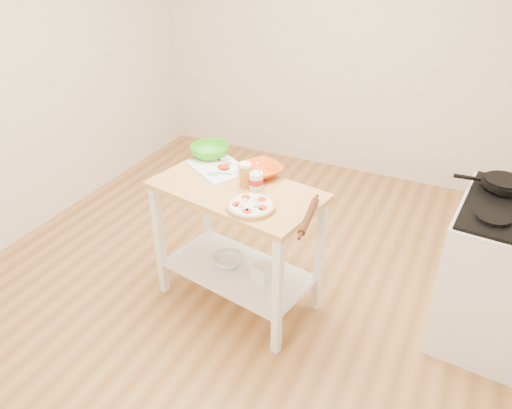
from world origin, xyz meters
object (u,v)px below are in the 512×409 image
(spatula, at_px, (219,174))
(green_bowl, at_px, (210,151))
(beer_pint, at_px, (245,175))
(rolling_pin, at_px, (309,216))
(prep_island, at_px, (237,223))
(gas_stove, at_px, (506,276))
(shelf_bin, at_px, (262,272))
(skillet, at_px, (502,183))
(cutting_board, at_px, (219,167))
(yogurt_tub, at_px, (256,181))
(pizza, at_px, (251,206))
(shelf_glass_bowl, at_px, (228,260))
(knife, at_px, (210,159))
(orange_bowl, at_px, (261,171))

(spatula, xyz_separation_m, green_bowl, (-0.20, 0.22, 0.03))
(beer_pint, height_order, rolling_pin, beer_pint)
(prep_island, xyz_separation_m, gas_stove, (1.63, 0.41, -0.17))
(green_bowl, bearing_deg, shelf_bin, -31.35)
(gas_stove, xyz_separation_m, rolling_pin, (-1.10, -0.56, 0.45))
(gas_stove, relative_size, shelf_bin, 9.79)
(spatula, bearing_deg, green_bowl, 120.61)
(skillet, height_order, beer_pint, beer_pint)
(cutting_board, height_order, beer_pint, beer_pint)
(yogurt_tub, xyz_separation_m, rolling_pin, (0.42, -0.20, -0.03))
(pizza, height_order, beer_pint, beer_pint)
(pizza, distance_m, shelf_glass_bowl, 0.71)
(prep_island, height_order, skillet, skillet)
(spatula, relative_size, shelf_bin, 1.30)
(spatula, distance_m, beer_pint, 0.23)
(yogurt_tub, distance_m, shelf_bin, 0.65)
(gas_stove, distance_m, skillet, 0.57)
(skillet, distance_m, knife, 1.87)
(prep_island, relative_size, orange_bowl, 4.26)
(spatula, xyz_separation_m, orange_bowl, (0.24, 0.12, 0.02))
(gas_stove, relative_size, cutting_board, 2.23)
(spatula, relative_size, yogurt_tub, 0.77)
(pizza, bearing_deg, spatula, 142.89)
(cutting_board, height_order, knife, cutting_board)
(prep_island, height_order, knife, knife)
(skillet, relative_size, yogurt_tub, 2.20)
(cutting_board, bearing_deg, knife, 178.75)
(orange_bowl, height_order, shelf_bin, orange_bowl)
(knife, xyz_separation_m, beer_pint, (0.39, -0.22, 0.06))
(prep_island, distance_m, cutting_board, 0.41)
(skillet, xyz_separation_m, orange_bowl, (-1.43, -0.41, -0.04))
(prep_island, relative_size, yogurt_tub, 6.07)
(beer_pint, xyz_separation_m, rolling_pin, (0.50, -0.20, -0.06))
(pizza, xyz_separation_m, cutting_board, (-0.43, 0.38, -0.01))
(green_bowl, bearing_deg, shelf_glass_bowl, -46.57)
(cutting_board, bearing_deg, orange_bowl, 35.50)
(shelf_glass_bowl, bearing_deg, yogurt_tub, 7.98)
(gas_stove, xyz_separation_m, green_bowl, (-2.01, -0.09, 0.47))
(knife, bearing_deg, shelf_glass_bowl, -40.15)
(green_bowl, bearing_deg, orange_bowl, -12.88)
(spatula, bearing_deg, cutting_board, 109.27)
(pizza, xyz_separation_m, knife, (-0.54, 0.45, 0.00))
(orange_bowl, height_order, shelf_glass_bowl, orange_bowl)
(cutting_board, distance_m, orange_bowl, 0.30)
(prep_island, height_order, shelf_bin, prep_island)
(shelf_bin, bearing_deg, beer_pint, 155.22)
(prep_island, relative_size, knife, 4.27)
(gas_stove, bearing_deg, shelf_glass_bowl, -162.29)
(gas_stove, xyz_separation_m, skillet, (-0.15, 0.22, 0.50))
(orange_bowl, xyz_separation_m, beer_pint, (-0.02, -0.18, 0.05))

